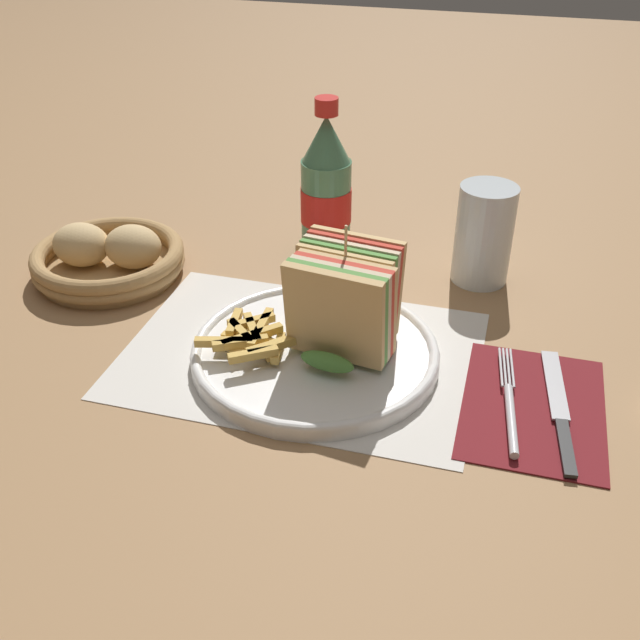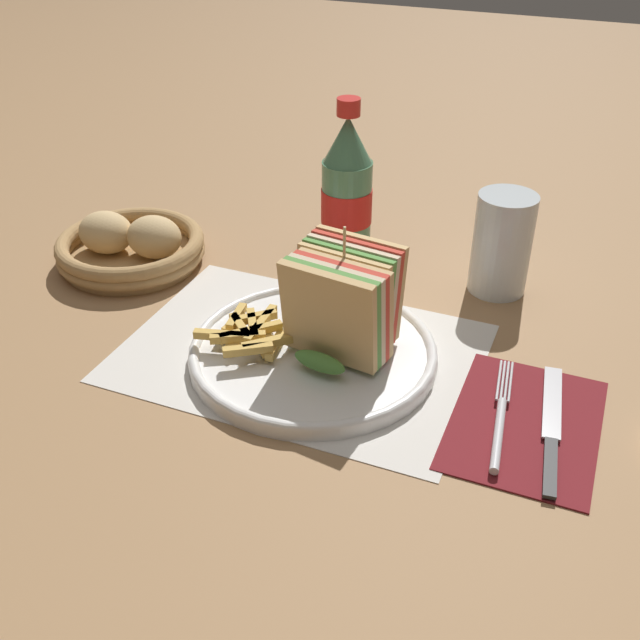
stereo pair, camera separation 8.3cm
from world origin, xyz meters
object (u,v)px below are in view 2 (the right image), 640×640
(coke_bottle_near, at_px, (347,192))
(glass_near, at_px, (502,244))
(plate_main, at_px, (313,352))
(club_sandwich, at_px, (343,303))
(knife, at_px, (551,428))
(bread_basket, at_px, (131,246))
(fork, at_px, (500,422))

(coke_bottle_near, bearing_deg, glass_near, -3.60)
(plate_main, distance_m, club_sandwich, 0.07)
(knife, relative_size, bread_basket, 0.99)
(club_sandwich, bearing_deg, bread_basket, 163.84)
(knife, distance_m, coke_bottle_near, 0.43)
(bread_basket, bearing_deg, fork, -16.05)
(plate_main, height_order, coke_bottle_near, coke_bottle_near)
(knife, distance_m, bread_basket, 0.59)
(coke_bottle_near, xyz_separation_m, bread_basket, (-0.26, -0.13, -0.07))
(knife, bearing_deg, plate_main, 168.06)
(coke_bottle_near, distance_m, bread_basket, 0.30)
(fork, bearing_deg, bread_basket, 157.20)
(bread_basket, bearing_deg, club_sandwich, -16.16)
(plate_main, relative_size, glass_near, 2.13)
(plate_main, relative_size, knife, 1.40)
(plate_main, relative_size, club_sandwich, 1.91)
(plate_main, bearing_deg, glass_near, 55.90)
(plate_main, distance_m, bread_basket, 0.34)
(knife, bearing_deg, bread_basket, 159.80)
(plate_main, height_order, fork, plate_main)
(knife, distance_m, glass_near, 0.28)
(fork, xyz_separation_m, knife, (0.05, 0.01, -0.00))
(bread_basket, bearing_deg, plate_main, -19.91)
(knife, bearing_deg, club_sandwich, 163.91)
(fork, distance_m, glass_near, 0.28)
(fork, height_order, coke_bottle_near, coke_bottle_near)
(plate_main, relative_size, coke_bottle_near, 1.26)
(club_sandwich, xyz_separation_m, coke_bottle_near, (-0.08, 0.23, 0.02))
(bread_basket, bearing_deg, knife, -13.44)
(knife, height_order, glass_near, glass_near)
(club_sandwich, height_order, knife, club_sandwich)
(club_sandwich, height_order, coke_bottle_near, coke_bottle_near)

